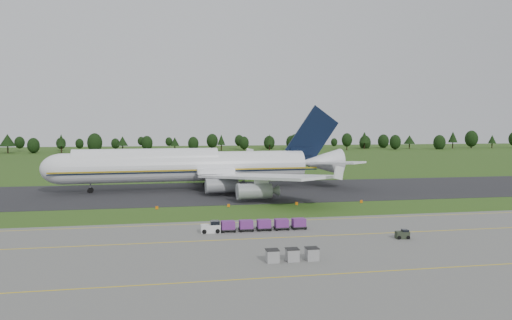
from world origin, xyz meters
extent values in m
plane|color=#2B4C16|center=(0.00, 0.00, 0.00)|extent=(600.00, 600.00, 0.00)
cube|color=#63635E|center=(0.00, -34.00, 0.03)|extent=(300.00, 52.00, 0.06)
cube|color=black|center=(0.00, 28.00, 0.04)|extent=(300.00, 40.00, 0.08)
cube|color=yellow|center=(0.00, -22.00, 0.07)|extent=(300.00, 0.25, 0.01)
cube|color=yellow|center=(0.00, -40.00, 0.07)|extent=(300.00, 0.20, 0.01)
cube|color=yellow|center=(0.00, -10.00, 0.07)|extent=(120.00, 0.20, 0.01)
cylinder|color=black|center=(-100.69, 215.71, 1.98)|extent=(0.70, 0.70, 3.97)
cone|color=black|center=(-100.69, 215.71, 7.49)|extent=(8.89, 8.89, 7.05)
cylinder|color=black|center=(-86.27, 213.17, 1.45)|extent=(0.70, 0.70, 2.90)
sphere|color=black|center=(-86.27, 213.17, 4.43)|extent=(6.78, 6.78, 6.78)
cylinder|color=black|center=(-70.98, 212.24, 1.98)|extent=(0.70, 0.70, 3.95)
cone|color=black|center=(-70.98, 212.24, 7.46)|extent=(5.01, 5.01, 7.02)
cylinder|color=black|center=(-53.36, 218.96, 1.83)|extent=(0.70, 0.70, 3.67)
sphere|color=black|center=(-53.36, 218.96, 5.60)|extent=(8.76, 8.76, 8.76)
cylinder|color=black|center=(-37.88, 226.42, 1.67)|extent=(0.70, 0.70, 3.33)
cone|color=black|center=(-37.88, 226.42, 6.30)|extent=(6.61, 6.61, 5.93)
cylinder|color=black|center=(-23.25, 227.89, 1.60)|extent=(0.70, 0.70, 3.19)
sphere|color=black|center=(-23.25, 227.89, 4.88)|extent=(6.99, 6.99, 6.99)
cylinder|color=black|center=(-6.11, 227.95, 1.53)|extent=(0.70, 0.70, 3.05)
cone|color=black|center=(-6.11, 227.95, 5.76)|extent=(5.69, 5.69, 5.42)
cylinder|color=black|center=(5.02, 220.52, 1.52)|extent=(0.70, 0.70, 3.04)
sphere|color=black|center=(5.02, 220.52, 4.65)|extent=(6.56, 6.56, 6.56)
cylinder|color=black|center=(22.42, 220.05, 1.84)|extent=(0.70, 0.70, 3.68)
cone|color=black|center=(22.42, 220.05, 6.95)|extent=(5.04, 5.04, 6.55)
cylinder|color=black|center=(37.47, 224.07, 1.56)|extent=(0.70, 0.70, 3.12)
sphere|color=black|center=(37.47, 224.07, 4.77)|extent=(6.32, 6.32, 6.32)
cylinder|color=black|center=(54.12, 223.86, 1.81)|extent=(0.70, 0.70, 3.63)
cone|color=black|center=(54.12, 223.86, 6.85)|extent=(5.31, 5.31, 6.45)
cylinder|color=black|center=(68.01, 212.53, 2.04)|extent=(0.70, 0.70, 4.07)
sphere|color=black|center=(68.01, 212.53, 6.22)|extent=(6.45, 6.45, 6.45)
cylinder|color=black|center=(86.63, 223.80, 2.01)|extent=(0.70, 0.70, 4.02)
cone|color=black|center=(86.63, 223.80, 7.60)|extent=(5.08, 5.08, 7.15)
cylinder|color=black|center=(103.16, 214.57, 2.15)|extent=(0.70, 0.70, 4.30)
sphere|color=black|center=(103.16, 214.57, 6.57)|extent=(6.74, 6.74, 6.74)
cylinder|color=black|center=(120.58, 227.54, 2.07)|extent=(0.70, 0.70, 4.15)
cone|color=black|center=(120.58, 227.54, 7.83)|extent=(6.89, 6.89, 7.37)
cylinder|color=black|center=(135.84, 212.93, 1.65)|extent=(0.70, 0.70, 3.30)
sphere|color=black|center=(135.84, 212.93, 5.04)|extent=(7.26, 7.26, 7.26)
cylinder|color=black|center=(152.19, 224.92, 1.65)|extent=(0.70, 0.70, 3.30)
cone|color=black|center=(152.19, 224.92, 6.24)|extent=(7.60, 7.60, 5.87)
cylinder|color=black|center=(167.65, 213.22, 1.44)|extent=(0.70, 0.70, 2.89)
sphere|color=black|center=(167.65, 213.22, 4.41)|extent=(7.91, 7.91, 7.91)
cylinder|color=black|center=(182.17, 220.73, 2.11)|extent=(0.70, 0.70, 4.22)
cone|color=black|center=(182.17, 220.73, 7.96)|extent=(6.28, 6.28, 7.49)
cylinder|color=black|center=(198.95, 224.65, 2.15)|extent=(0.70, 0.70, 4.30)
sphere|color=black|center=(198.95, 224.65, 6.58)|extent=(8.82, 8.82, 8.82)
cylinder|color=black|center=(213.72, 222.58, 1.65)|extent=(0.70, 0.70, 3.29)
cone|color=black|center=(213.72, 222.58, 6.22)|extent=(5.45, 5.45, 5.85)
cylinder|color=white|center=(-7.79, 33.33, 5.84)|extent=(58.68, 10.62, 7.24)
cylinder|color=white|center=(-17.84, 32.75, 7.55)|extent=(34.48, 7.63, 5.65)
sphere|color=white|center=(-36.92, 31.64, 5.84)|extent=(7.24, 7.24, 7.24)
cone|color=white|center=(26.86, 35.34, 6.34)|extent=(11.45, 7.51, 6.88)
cube|color=gold|center=(-7.58, 29.69, 5.23)|extent=(64.29, 3.80, 0.35)
cube|color=white|center=(6.84, 14.93, 4.93)|extent=(25.53, 34.75, 0.55)
cube|color=white|center=(4.60, 53.30, 4.93)|extent=(22.47, 35.44, 0.55)
cylinder|color=gray|center=(-1.08, 21.02, 2.41)|extent=(7.22, 3.62, 3.22)
cylinder|color=gray|center=(4.40, 10.25, 2.41)|extent=(7.22, 3.62, 3.22)
cylinder|color=gray|center=(-2.56, 46.33, 2.41)|extent=(7.22, 3.62, 3.22)
cylinder|color=gray|center=(1.64, 57.66, 2.41)|extent=(7.22, 3.62, 3.22)
cube|color=black|center=(24.36, 35.20, 13.11)|extent=(14.68, 1.40, 16.16)
cube|color=white|center=(28.81, 27.90, 6.64)|extent=(12.08, 13.87, 0.45)
cube|color=white|center=(27.93, 42.97, 6.64)|extent=(11.13, 14.13, 0.45)
cylinder|color=slate|center=(-30.89, 31.99, 1.11)|extent=(0.36, 0.36, 2.21)
cylinder|color=black|center=(-30.89, 31.99, 0.65)|extent=(1.36, 0.98, 1.31)
cylinder|color=slate|center=(-1.50, 29.16, 1.11)|extent=(0.36, 0.36, 2.21)
cylinder|color=black|center=(-1.50, 29.16, 0.65)|extent=(1.36, 0.98, 1.31)
cylinder|color=slate|center=(-2.03, 38.20, 1.11)|extent=(0.36, 0.36, 2.21)
cylinder|color=black|center=(-2.03, 38.20, 0.65)|extent=(1.36, 0.98, 1.31)
cube|color=silver|center=(-7.27, -16.84, 0.66)|extent=(2.85, 1.53, 1.20)
cylinder|color=black|center=(-8.25, -17.61, 0.39)|extent=(0.66, 0.24, 0.66)
cube|color=black|center=(-4.64, -16.84, 0.44)|extent=(2.19, 1.64, 0.13)
cube|color=#622671|center=(-4.64, -16.84, 1.10)|extent=(1.97, 1.53, 1.20)
cylinder|color=black|center=(-5.51, -17.61, 0.25)|extent=(0.37, 0.16, 0.37)
cube|color=black|center=(-1.90, -16.84, 0.44)|extent=(2.19, 1.64, 0.13)
cube|color=#622671|center=(-1.90, -16.84, 1.10)|extent=(1.97, 1.53, 1.20)
cylinder|color=black|center=(-2.78, -17.61, 0.25)|extent=(0.37, 0.16, 0.37)
cube|color=black|center=(0.84, -16.84, 0.44)|extent=(2.19, 1.64, 0.13)
cube|color=#622671|center=(0.84, -16.84, 1.10)|extent=(1.97, 1.53, 1.20)
cylinder|color=black|center=(-0.04, -17.61, 0.25)|extent=(0.37, 0.16, 0.37)
cube|color=black|center=(3.58, -16.84, 0.44)|extent=(2.19, 1.64, 0.13)
cube|color=#622671|center=(3.58, -16.84, 1.10)|extent=(1.97, 1.53, 1.20)
cylinder|color=black|center=(2.70, -17.61, 0.25)|extent=(0.37, 0.16, 0.37)
cube|color=black|center=(6.31, -16.84, 0.44)|extent=(2.19, 1.64, 0.13)
cube|color=#622671|center=(6.31, -16.84, 1.10)|extent=(1.97, 1.53, 1.20)
cylinder|color=black|center=(5.44, -17.61, 0.25)|extent=(0.37, 0.16, 0.37)
cylinder|color=black|center=(-7.27, -16.84, 0.39)|extent=(0.66, 0.24, 0.66)
cube|color=#272F21|center=(18.91, -25.80, 0.57)|extent=(1.95, 1.30, 1.01)
cylinder|color=black|center=(18.26, -26.36, 0.32)|extent=(0.52, 0.18, 0.52)
cylinder|color=black|center=(19.55, -25.25, 0.32)|extent=(0.52, 0.18, 0.52)
cube|color=gray|center=(-1.73, -34.21, 0.77)|extent=(1.42, 1.42, 1.42)
cube|color=black|center=(-1.73, -34.21, 1.52)|extent=(1.51, 1.51, 0.07)
cube|color=gray|center=(0.67, -34.21, 0.77)|extent=(1.42, 1.42, 1.42)
cube|color=black|center=(0.67, -34.21, 1.52)|extent=(1.51, 1.51, 0.07)
cube|color=gray|center=(3.07, -34.21, 0.77)|extent=(1.42, 1.42, 1.42)
cube|color=black|center=(3.07, -34.21, 1.52)|extent=(1.51, 1.51, 0.07)
cube|color=#DE6507|center=(-15.30, 5.95, 0.30)|extent=(0.50, 0.12, 0.60)
cube|color=black|center=(-15.30, 5.95, 0.02)|extent=(0.30, 0.30, 0.04)
cube|color=#DE6507|center=(-1.52, 5.95, 0.30)|extent=(0.50, 0.12, 0.60)
cube|color=black|center=(-1.52, 5.95, 0.02)|extent=(0.30, 0.30, 0.04)
cube|color=#DE6507|center=(12.25, 5.95, 0.30)|extent=(0.50, 0.12, 0.60)
cube|color=black|center=(12.25, 5.95, 0.02)|extent=(0.30, 0.30, 0.04)
cube|color=#DE6507|center=(26.03, 5.95, 0.30)|extent=(0.50, 0.12, 0.60)
cube|color=black|center=(26.03, 5.95, 0.02)|extent=(0.30, 0.30, 0.04)
camera|label=1|loc=(-14.24, -89.99, 16.00)|focal=35.00mm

